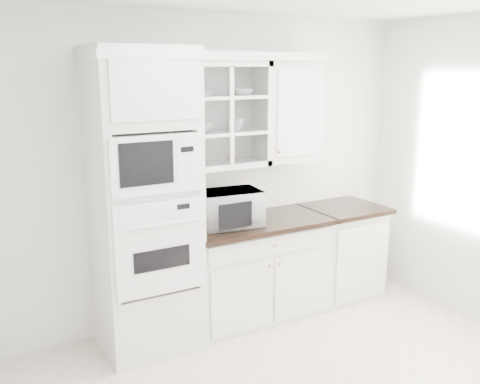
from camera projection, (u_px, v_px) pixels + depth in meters
room_shell at (299, 139)px, 3.56m from camera, size 4.00×3.50×2.70m
oven_column at (144, 204)px, 4.17m from camera, size 0.76×0.68×2.40m
base_cabinet_run at (255, 268)px, 4.86m from camera, size 1.32×0.67×0.92m
extra_base_cabinet at (340, 250)px, 5.34m from camera, size 0.72×0.67×0.92m
upper_cabinet_glass at (222, 115)px, 4.54m from camera, size 0.80×0.33×0.90m
upper_cabinet_solid at (288, 112)px, 4.86m from camera, size 0.55×0.33×0.90m
crown_molding at (212, 56)px, 4.36m from camera, size 2.14×0.38×0.07m
countertop_microwave at (229, 208)px, 4.57m from camera, size 0.57×0.49×0.30m
bowl_a at (201, 93)px, 4.38m from camera, size 0.22×0.22×0.05m
bowl_b at (243, 92)px, 4.58m from camera, size 0.22×0.22×0.06m
cup_a at (206, 127)px, 4.50m from camera, size 0.14×0.14×0.09m
cup_b at (237, 125)px, 4.61m from camera, size 0.11×0.11×0.10m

